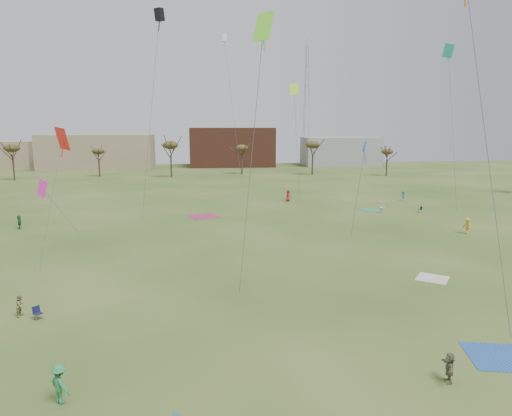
{
  "coord_description": "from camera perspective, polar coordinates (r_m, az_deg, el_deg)",
  "views": [
    {
      "loc": [
        -4.6,
        -26.75,
        12.44
      ],
      "look_at": [
        0.0,
        12.0,
        5.5
      ],
      "focal_mm": 32.3,
      "sensor_mm": 36.0,
      "label": 1
    }
  ],
  "objects": [
    {
      "name": "building_tan",
      "position": [
        145.17,
        -18.98,
        6.61
      ],
      "size": [
        32.0,
        14.0,
        10.0
      ],
      "primitive_type": "cube",
      "color": "#937F60",
      "rests_on": "ground"
    },
    {
      "name": "camp_chair_left",
      "position": [
        33.95,
        -25.39,
        -11.96
      ],
      "size": [
        0.74,
        0.74,
        0.87
      ],
      "rotation": [
        0.0,
        0.0,
        0.75
      ],
      "color": "#15173A",
      "rests_on": "ground"
    },
    {
      "name": "blanket_plum",
      "position": [
        64.8,
        -6.49,
        -1.04
      ],
      "size": [
        4.94,
        4.94,
        0.03
      ],
      "primitive_type": "cube",
      "rotation": [
        0.0,
        0.0,
        0.35
      ],
      "color": "#9B2F51",
      "rests_on": "ground"
    },
    {
      "name": "ground",
      "position": [
        29.86,
        2.81,
        -14.55
      ],
      "size": [
        260.0,
        260.0,
        0.0
      ],
      "primitive_type": "plane",
      "color": "#2A4B17",
      "rests_on": "ground"
    },
    {
      "name": "radio_tower",
      "position": [
        155.79,
        6.22,
        12.52
      ],
      "size": [
        1.51,
        1.72,
        41.0
      ],
      "color": "#9EA3A8",
      "rests_on": "ground"
    },
    {
      "name": "flyer_far_b",
      "position": [
        77.45,
        3.98,
        1.53
      ],
      "size": [
        1.09,
        1.06,
        1.89
      ],
      "primitive_type": "imported",
      "rotation": [
        0.0,
        0.0,
        0.71
      ],
      "color": "#A31C1D",
      "rests_on": "ground"
    },
    {
      "name": "blanket_cream",
      "position": [
        41.27,
        21.02,
        -8.15
      ],
      "size": [
        3.36,
        3.36,
        0.03
      ],
      "primitive_type": "cube",
      "rotation": [
        0.0,
        0.0,
        2.49
      ],
      "color": "silver",
      "rests_on": "ground"
    },
    {
      "name": "building_grey",
      "position": [
        151.68,
        10.42,
        6.92
      ],
      "size": [
        24.0,
        12.0,
        9.0
      ],
      "primitive_type": "cube",
      "color": "gray",
      "rests_on": "ground"
    },
    {
      "name": "spectator_fore_c",
      "position": [
        25.71,
        22.82,
        -17.76
      ],
      "size": [
        0.82,
        1.5,
        1.54
      ],
      "primitive_type": "imported",
      "rotation": [
        0.0,
        0.0,
        4.44
      ],
      "color": "#666249",
      "rests_on": "ground"
    },
    {
      "name": "flyer_near_center",
      "position": [
        24.03,
        -23.11,
        -19.42
      ],
      "size": [
        1.34,
        1.32,
        1.85
      ],
      "primitive_type": "imported",
      "rotation": [
        0.0,
        0.0,
        2.39
      ],
      "color": "#2B824C",
      "rests_on": "ground"
    },
    {
      "name": "kites_aloft",
      "position": [
        63.5,
        -3.94,
        18.69
      ],
      "size": [
        53.17,
        65.59,
        27.78
      ],
      "color": "black",
      "rests_on": "ground"
    },
    {
      "name": "spectator_mid_e",
      "position": [
        69.26,
        15.29,
        0.08
      ],
      "size": [
        0.96,
        0.84,
        1.66
      ],
      "primitive_type": "imported",
      "rotation": [
        0.0,
        0.0,
        5.99
      ],
      "color": "white",
      "rests_on": "ground"
    },
    {
      "name": "flyer_far_a",
      "position": [
        63.65,
        -27.25,
        -1.55
      ],
      "size": [
        0.99,
        1.62,
        1.67
      ],
      "primitive_type": "imported",
      "rotation": [
        0.0,
        0.0,
        1.91
      ],
      "color": "#22663C",
      "rests_on": "ground"
    },
    {
      "name": "spectator_fore_b",
      "position": [
        34.87,
        -27.13,
        -10.68
      ],
      "size": [
        0.72,
        0.83,
        1.48
      ],
      "primitive_type": "imported",
      "rotation": [
        0.0,
        0.0,
        1.32
      ],
      "color": "#868455",
      "rests_on": "ground"
    },
    {
      "name": "camp_chair_right",
      "position": [
        71.58,
        19.62,
        -0.3
      ],
      "size": [
        0.61,
        0.57,
        0.87
      ],
      "rotation": [
        0.0,
        0.0,
        4.84
      ],
      "color": "#121F34",
      "rests_on": "ground"
    },
    {
      "name": "building_brick",
      "position": [
        147.21,
        -3.05,
        7.57
      ],
      "size": [
        26.0,
        16.0,
        12.0
      ],
      "primitive_type": "cube",
      "color": "brown",
      "rests_on": "ground"
    },
    {
      "name": "flyer_far_c",
      "position": [
        81.26,
        17.73,
        1.41
      ],
      "size": [
        0.95,
        1.25,
        1.71
      ],
      "primitive_type": "imported",
      "rotation": [
        0.0,
        0.0,
        4.39
      ],
      "color": "#204594",
      "rests_on": "ground"
    },
    {
      "name": "flyer_mid_b",
      "position": [
        59.41,
        24.67,
        -2.0
      ],
      "size": [
        0.82,
        1.29,
        1.9
      ],
      "primitive_type": "imported",
      "rotation": [
        0.0,
        0.0,
        4.81
      ],
      "color": "gold",
      "rests_on": "ground"
    },
    {
      "name": "building_tan_west",
      "position": [
        160.77,
        -28.99,
        5.83
      ],
      "size": [
        20.0,
        12.0,
        8.0
      ],
      "primitive_type": "cube",
      "color": "#937F60",
      "rests_on": "ground"
    },
    {
      "name": "blanket_blue",
      "position": [
        29.58,
        27.87,
        -16.02
      ],
      "size": [
        3.94,
        3.94,
        0.03
      ],
      "primitive_type": "cube",
      "rotation": [
        0.0,
        0.0,
        1.34
      ],
      "color": "#2654A8",
      "rests_on": "ground"
    },
    {
      "name": "tree_line",
      "position": [
        106.02,
        -5.86,
        7.14
      ],
      "size": [
        117.44,
        49.32,
        8.91
      ],
      "color": "#3A2B1E",
      "rests_on": "ground"
    },
    {
      "name": "blanket_olive",
      "position": [
        71.75,
        13.99,
        -0.2
      ],
      "size": [
        3.29,
        3.29,
        0.03
      ],
      "primitive_type": "cube",
      "rotation": [
        0.0,
        0.0,
        0.11
      ],
      "color": "#359155",
      "rests_on": "ground"
    }
  ]
}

